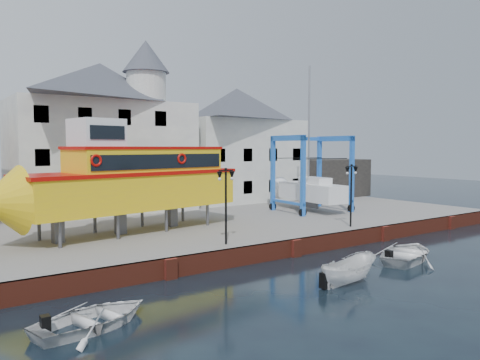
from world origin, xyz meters
TOP-DOWN VIEW (x-y plane):
  - ground at (0.00, 0.00)m, footprint 140.00×140.00m
  - hardstanding at (0.00, 11.00)m, footprint 44.00×22.00m
  - quay_wall at (-0.00, 0.10)m, footprint 44.00×0.47m
  - building_white_main at (-4.87, 18.39)m, footprint 14.00×8.30m
  - building_white_right at (9.00, 19.00)m, footprint 12.00×8.00m
  - shed_dark at (19.00, 17.00)m, footprint 8.00×7.00m
  - lamp_post_left at (-4.00, 1.20)m, footprint 1.12×0.32m
  - lamp_post_right at (6.00, 1.20)m, footprint 1.12×0.32m
  - tour_boat at (-7.56, 7.51)m, footprint 16.39×6.47m
  - travel_lift at (9.29, 9.07)m, footprint 5.98×8.12m
  - motorboat_a at (-1.52, -5.41)m, footprint 3.76×1.75m
  - motorboat_b at (4.62, -4.18)m, footprint 5.97×5.12m
  - motorboat_d at (-12.91, -3.91)m, footprint 4.98×4.09m

SIDE VIEW (x-z plane):
  - ground at x=0.00m, z-range 0.00..0.00m
  - motorboat_a at x=-1.52m, z-range -0.70..0.70m
  - motorboat_b at x=4.62m, z-range -0.52..0.52m
  - motorboat_d at x=-12.91m, z-range -0.45..0.45m
  - hardstanding at x=0.00m, z-range 0.00..1.00m
  - quay_wall at x=0.00m, z-range 0.00..1.00m
  - shed_dark at x=19.00m, z-range 1.00..5.00m
  - travel_lift at x=9.29m, z-range -3.00..9.04m
  - lamp_post_left at x=-4.00m, z-range 2.07..6.27m
  - lamp_post_right at x=6.00m, z-range 2.07..6.27m
  - tour_boat at x=-7.56m, z-range 0.80..7.76m
  - building_white_right at x=9.00m, z-range 1.00..12.20m
  - building_white_main at x=-4.87m, z-range 0.34..14.34m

